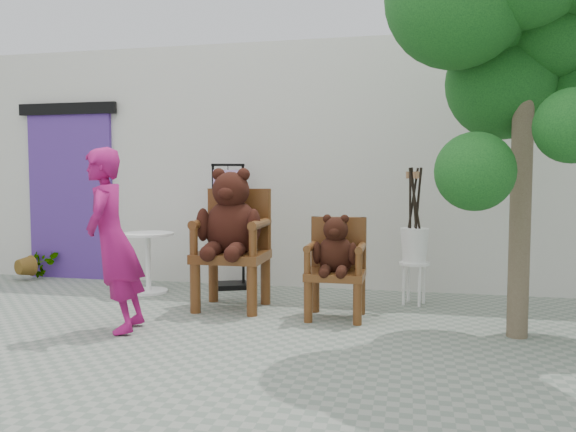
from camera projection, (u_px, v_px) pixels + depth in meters
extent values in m
plane|color=gray|center=(223.00, 349.00, 4.41)|extent=(60.00, 60.00, 0.00)
cube|color=silver|center=(299.00, 166.00, 7.33)|extent=(9.00, 1.00, 3.00)
cube|color=#4C2B83|center=(71.00, 196.00, 7.48)|extent=(1.20, 0.08, 2.20)
cube|color=black|center=(67.00, 109.00, 7.36)|extent=(1.40, 0.06, 0.15)
cylinder|color=#4C2910|center=(195.00, 288.00, 5.58)|extent=(0.11, 0.11, 0.49)
cylinder|color=#4C2910|center=(213.00, 279.00, 6.10)|extent=(0.11, 0.11, 0.49)
cylinder|color=#4C2910|center=(252.00, 291.00, 5.46)|extent=(0.11, 0.11, 0.49)
cylinder|color=#4C2910|center=(266.00, 281.00, 5.97)|extent=(0.11, 0.11, 0.49)
cube|color=#4C2910|center=(231.00, 256.00, 5.76)|extent=(0.70, 0.65, 0.09)
cube|color=#4C2910|center=(239.00, 219.00, 6.00)|extent=(0.67, 0.09, 0.65)
cylinder|color=#4C2910|center=(212.00, 218.00, 6.06)|extent=(0.09, 0.09, 0.65)
cylinder|color=#4C2910|center=(194.00, 240.00, 5.55)|extent=(0.08, 0.08, 0.29)
cylinder|color=#4C2910|center=(203.00, 223.00, 5.80)|extent=(0.09, 0.61, 0.09)
cylinder|color=#4C2910|center=(267.00, 219.00, 5.94)|extent=(0.09, 0.09, 0.65)
cylinder|color=#4C2910|center=(253.00, 241.00, 5.42)|extent=(0.08, 0.08, 0.29)
cylinder|color=#4C2910|center=(260.00, 224.00, 5.67)|extent=(0.09, 0.61, 0.09)
ellipsoid|color=black|center=(232.00, 228.00, 5.76)|extent=(0.57, 0.48, 0.60)
sphere|color=black|center=(231.00, 190.00, 5.71)|extent=(0.38, 0.38, 0.38)
ellipsoid|color=black|center=(226.00, 193.00, 5.56)|extent=(0.17, 0.14, 0.14)
sphere|color=black|center=(219.00, 174.00, 5.74)|extent=(0.13, 0.13, 0.13)
sphere|color=black|center=(244.00, 174.00, 5.68)|extent=(0.13, 0.13, 0.13)
ellipsoid|color=black|center=(203.00, 225.00, 5.70)|extent=(0.13, 0.19, 0.34)
ellipsoid|color=black|center=(212.00, 250.00, 5.55)|extent=(0.17, 0.33, 0.17)
sphere|color=black|center=(208.00, 253.00, 5.43)|extent=(0.16, 0.16, 0.16)
ellipsoid|color=black|center=(254.00, 226.00, 5.58)|extent=(0.13, 0.19, 0.34)
ellipsoid|color=black|center=(236.00, 250.00, 5.50)|extent=(0.17, 0.33, 0.17)
sphere|color=black|center=(232.00, 254.00, 5.38)|extent=(0.16, 0.16, 0.16)
cylinder|color=#4C2910|center=(308.00, 302.00, 5.22)|extent=(0.08, 0.08, 0.38)
cylinder|color=#4C2910|center=(315.00, 293.00, 5.62)|extent=(0.08, 0.08, 0.38)
cylinder|color=#4C2910|center=(357.00, 304.00, 5.13)|extent=(0.08, 0.08, 0.38)
cylinder|color=#4C2910|center=(361.00, 295.00, 5.53)|extent=(0.08, 0.08, 0.38)
cube|color=#4C2910|center=(336.00, 275.00, 5.36)|extent=(0.55, 0.50, 0.07)
cube|color=#4C2910|center=(339.00, 242.00, 5.55)|extent=(0.52, 0.07, 0.50)
cylinder|color=#4C2910|center=(315.00, 242.00, 5.60)|extent=(0.07, 0.07, 0.50)
cylinder|color=#4C2910|center=(307.00, 261.00, 5.20)|extent=(0.06, 0.06, 0.23)
cylinder|color=#4C2910|center=(311.00, 246.00, 5.39)|extent=(0.07, 0.48, 0.07)
cylinder|color=#4C2910|center=(363.00, 243.00, 5.50)|extent=(0.07, 0.07, 0.50)
cylinder|color=#4C2910|center=(359.00, 263.00, 5.10)|extent=(0.06, 0.06, 0.23)
cylinder|color=#4C2910|center=(361.00, 248.00, 5.29)|extent=(0.07, 0.48, 0.07)
ellipsoid|color=black|center=(336.00, 255.00, 5.36)|extent=(0.36, 0.30, 0.38)
sphere|color=black|center=(336.00, 229.00, 5.32)|extent=(0.24, 0.24, 0.24)
ellipsoid|color=black|center=(334.00, 232.00, 5.23)|extent=(0.11, 0.09, 0.09)
sphere|color=black|center=(327.00, 219.00, 5.34)|extent=(0.08, 0.08, 0.08)
sphere|color=black|center=(345.00, 219.00, 5.30)|extent=(0.08, 0.08, 0.08)
ellipsoid|color=black|center=(317.00, 253.00, 5.31)|extent=(0.08, 0.12, 0.21)
ellipsoid|color=black|center=(325.00, 270.00, 5.22)|extent=(0.10, 0.21, 0.10)
sphere|color=black|center=(324.00, 273.00, 5.14)|extent=(0.10, 0.10, 0.10)
ellipsoid|color=black|center=(353.00, 254.00, 5.24)|extent=(0.08, 0.12, 0.21)
ellipsoid|color=black|center=(342.00, 271.00, 5.19)|extent=(0.10, 0.21, 0.10)
sphere|color=black|center=(341.00, 273.00, 5.11)|extent=(0.10, 0.10, 0.10)
imported|color=#99125C|center=(113.00, 241.00, 4.88)|extent=(0.49, 0.65, 1.60)
cylinder|color=white|center=(148.00, 234.00, 6.54)|extent=(0.60, 0.60, 0.03)
cylinder|color=white|center=(148.00, 263.00, 6.56)|extent=(0.06, 0.06, 0.68)
cylinder|color=white|center=(149.00, 291.00, 6.58)|extent=(0.44, 0.44, 0.03)
cube|color=black|center=(213.00, 227.00, 6.77)|extent=(0.04, 0.04, 1.50)
cube|color=black|center=(243.00, 227.00, 6.83)|extent=(0.04, 0.04, 1.50)
cube|color=black|center=(228.00, 165.00, 6.75)|extent=(0.38, 0.18, 0.03)
cube|color=black|center=(229.00, 286.00, 6.85)|extent=(0.55, 0.49, 0.06)
cube|color=#CE9EE6|center=(228.00, 192.00, 6.76)|extent=(0.35, 0.17, 0.52)
cylinder|color=black|center=(228.00, 167.00, 6.75)|extent=(0.01, 0.01, 0.08)
cylinder|color=white|center=(414.00, 263.00, 5.94)|extent=(0.32, 0.32, 0.03)
cylinder|color=white|center=(422.00, 283.00, 6.02)|extent=(0.03, 0.03, 0.44)
cylinder|color=white|center=(406.00, 282.00, 6.06)|extent=(0.03, 0.03, 0.44)
cylinder|color=white|center=(406.00, 285.00, 5.89)|extent=(0.03, 0.03, 0.44)
cylinder|color=white|center=(422.00, 286.00, 5.86)|extent=(0.03, 0.03, 0.44)
cylinder|color=black|center=(412.00, 205.00, 5.95)|extent=(0.13, 0.10, 0.79)
cylinder|color=#946843|center=(410.00, 175.00, 5.97)|extent=(0.05, 0.04, 0.08)
cylinder|color=black|center=(418.00, 205.00, 5.93)|extent=(0.08, 0.06, 0.80)
cylinder|color=#946843|center=(420.00, 175.00, 5.93)|extent=(0.04, 0.04, 0.07)
cylinder|color=black|center=(410.00, 205.00, 5.90)|extent=(0.03, 0.11, 0.80)
cylinder|color=#946843|center=(407.00, 175.00, 5.88)|extent=(0.04, 0.04, 0.07)
cylinder|color=black|center=(414.00, 206.00, 5.85)|extent=(0.09, 0.03, 0.80)
cylinder|color=#946843|center=(415.00, 175.00, 5.81)|extent=(0.04, 0.04, 0.07)
cylinder|color=black|center=(418.00, 205.00, 5.93)|extent=(0.09, 0.07, 0.80)
cylinder|color=#946843|center=(420.00, 175.00, 5.93)|extent=(0.04, 0.04, 0.07)
cylinder|color=black|center=(416.00, 206.00, 5.85)|extent=(0.16, 0.05, 0.79)
cylinder|color=#946843|center=(417.00, 175.00, 5.77)|extent=(0.05, 0.04, 0.08)
cylinder|color=#4C402D|center=(522.00, 159.00, 4.66)|extent=(0.17, 0.17, 3.00)
sphere|color=#103C16|center=(490.00, 10.00, 4.75)|extent=(0.91, 0.91, 0.91)
sphere|color=#103C16|center=(555.00, 26.00, 4.66)|extent=(0.91, 0.91, 0.91)
sphere|color=#103C16|center=(503.00, 83.00, 4.97)|extent=(1.00, 1.00, 1.00)
sphere|color=#103C16|center=(475.00, 172.00, 4.23)|extent=(0.60, 0.60, 0.60)
sphere|color=#103C16|center=(573.00, 126.00, 3.97)|extent=(0.54, 0.54, 0.54)
imported|color=#103C16|center=(35.00, 262.00, 7.40)|extent=(0.53, 0.50, 0.47)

